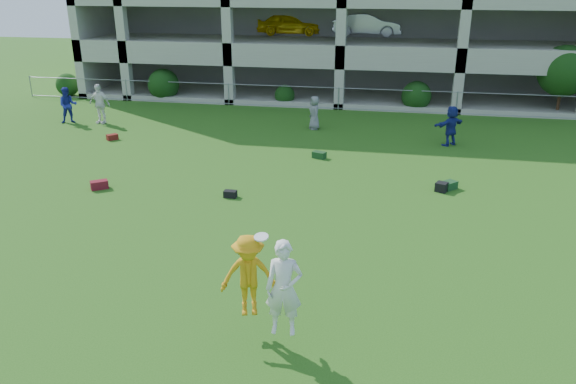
% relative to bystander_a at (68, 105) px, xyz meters
% --- Properties ---
extents(ground, '(100.00, 100.00, 0.00)m').
position_rel_bystander_a_xyz_m(ground, '(12.34, -13.67, -0.86)').
color(ground, '#235114').
rests_on(ground, ground).
extents(bystander_a, '(1.04, 0.97, 1.72)m').
position_rel_bystander_a_xyz_m(bystander_a, '(0.00, 0.00, 0.00)').
color(bystander_a, navy).
rests_on(bystander_a, ground).
extents(bystander_b, '(1.15, 0.60, 1.87)m').
position_rel_bystander_a_xyz_m(bystander_b, '(1.50, 0.25, 0.08)').
color(bystander_b, white).
rests_on(bystander_b, ground).
extents(bystander_c, '(0.77, 0.88, 1.53)m').
position_rel_bystander_a_xyz_m(bystander_c, '(11.70, 1.12, -0.10)').
color(bystander_c, slate).
rests_on(bystander_c, ground).
extents(bystander_d, '(1.47, 1.39, 1.65)m').
position_rel_bystander_a_xyz_m(bystander_d, '(17.63, -0.43, -0.03)').
color(bystander_d, navy).
rests_on(bystander_d, ground).
extents(bag_red_a, '(0.62, 0.57, 0.28)m').
position_rel_bystander_a_xyz_m(bag_red_a, '(5.89, -8.01, -0.72)').
color(bag_red_a, '#560E1E').
rests_on(bag_red_a, ground).
extents(bag_black_b, '(0.40, 0.25, 0.22)m').
position_rel_bystander_a_xyz_m(bag_black_b, '(10.36, -7.90, -0.75)').
color(bag_black_b, black).
rests_on(bag_black_b, ground).
extents(bag_green_c, '(0.60, 0.60, 0.26)m').
position_rel_bystander_a_xyz_m(bag_green_c, '(17.26, -5.78, -0.73)').
color(bag_green_c, '#14381A').
rests_on(bag_green_c, ground).
extents(crate_d, '(0.46, 0.46, 0.30)m').
position_rel_bystander_a_xyz_m(crate_d, '(17.00, -6.05, -0.71)').
color(crate_d, black).
rests_on(crate_d, ground).
extents(bag_red_f, '(0.51, 0.52, 0.24)m').
position_rel_bystander_a_xyz_m(bag_red_f, '(3.43, -2.38, -0.74)').
color(bag_red_f, '#58110F').
rests_on(bag_red_f, ground).
extents(bag_green_g, '(0.57, 0.46, 0.25)m').
position_rel_bystander_a_xyz_m(bag_green_g, '(12.56, -3.25, -0.73)').
color(bag_green_g, '#163714').
rests_on(bag_green_g, ground).
extents(frisbee_contest, '(1.72, 1.12, 1.84)m').
position_rel_bystander_a_xyz_m(frisbee_contest, '(13.11, -15.02, 0.46)').
color(frisbee_contest, orange).
rests_on(frisbee_contest, ground).
extents(fence, '(36.06, 0.06, 1.20)m').
position_rel_bystander_a_xyz_m(fence, '(12.34, 5.33, -0.25)').
color(fence, gray).
rests_on(fence, ground).
extents(shrub_row, '(34.38, 2.52, 3.50)m').
position_rel_bystander_a_xyz_m(shrub_row, '(16.93, 6.03, 0.65)').
color(shrub_row, '#163D11').
rests_on(shrub_row, ground).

